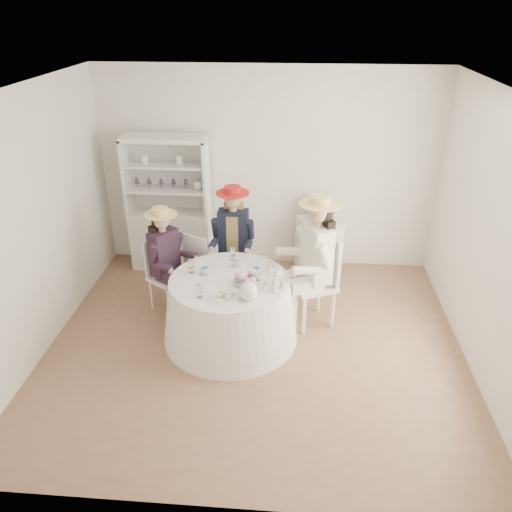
{
  "coord_description": "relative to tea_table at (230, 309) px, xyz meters",
  "views": [
    {
      "loc": [
        0.36,
        -4.42,
        3.41
      ],
      "look_at": [
        0.0,
        0.1,
        1.05
      ],
      "focal_mm": 35.0,
      "sensor_mm": 36.0,
      "label": 1
    }
  ],
  "objects": [
    {
      "name": "table_teapot",
      "position": [
        0.24,
        -0.36,
        0.46
      ],
      "size": [
        0.27,
        0.19,
        0.2
      ],
      "rotation": [
        0.0,
        0.0,
        0.18
      ],
      "color": "white",
      "rests_on": "tea_table"
    },
    {
      "name": "flower_arrangement",
      "position": [
        0.19,
        -0.08,
        0.47
      ],
      "size": [
        0.2,
        0.2,
        0.07
      ],
      "rotation": [
        0.0,
        0.0,
        0.15
      ],
      "color": "pink",
      "rests_on": "tea_table"
    },
    {
      "name": "guest_right",
      "position": [
        0.9,
        0.36,
        0.52
      ],
      "size": [
        0.66,
        0.6,
        1.58
      ],
      "rotation": [
        0.0,
        0.0,
        -1.14
      ],
      "color": "silver",
      "rests_on": "ground"
    },
    {
      "name": "wall_back",
      "position": [
        0.29,
        1.88,
        0.98
      ],
      "size": [
        4.5,
        0.0,
        4.5
      ],
      "primitive_type": "plane",
      "rotation": [
        1.57,
        0.0,
        0.0
      ],
      "color": "silver",
      "rests_on": "ground"
    },
    {
      "name": "guest_mid",
      "position": [
        -0.07,
        0.97,
        0.44
      ],
      "size": [
        0.51,
        0.54,
        1.43
      ],
      "rotation": [
        0.0,
        0.0,
        -0.02
      ],
      "color": "silver",
      "rests_on": "ground"
    },
    {
      "name": "teacup_c",
      "position": [
        0.28,
        0.14,
        0.41
      ],
      "size": [
        0.1,
        0.1,
        0.07
      ],
      "primitive_type": "imported",
      "rotation": [
        0.0,
        0.0,
        0.18
      ],
      "color": "white",
      "rests_on": "tea_table"
    },
    {
      "name": "ground",
      "position": [
        0.29,
        -0.12,
        -0.37
      ],
      "size": [
        4.5,
        4.5,
        0.0
      ],
      "primitive_type": "plane",
      "color": "brown",
      "rests_on": "ground"
    },
    {
      "name": "wall_front",
      "position": [
        0.29,
        -2.12,
        0.98
      ],
      "size": [
        4.5,
        0.0,
        4.5
      ],
      "primitive_type": "plane",
      "rotation": [
        -1.57,
        0.0,
        0.0
      ],
      "color": "silver",
      "rests_on": "ground"
    },
    {
      "name": "stemware_set",
      "position": [
        0.0,
        -0.0,
        0.45
      ],
      "size": [
        0.94,
        0.9,
        0.15
      ],
      "color": "white",
      "rests_on": "tea_table"
    },
    {
      "name": "tea_table",
      "position": [
        0.0,
        0.0,
        0.0
      ],
      "size": [
        1.49,
        1.49,
        0.74
      ],
      "rotation": [
        0.0,
        0.0,
        -0.13
      ],
      "color": "white",
      "rests_on": "ground"
    },
    {
      "name": "guest_left",
      "position": [
        -0.82,
        0.53,
        0.37
      ],
      "size": [
        0.56,
        0.53,
        1.32
      ],
      "rotation": [
        0.0,
        0.0,
        0.98
      ],
      "color": "silver",
      "rests_on": "ground"
    },
    {
      "name": "cupcake_stand",
      "position": [
        0.49,
        -0.14,
        0.46
      ],
      "size": [
        0.25,
        0.25,
        0.23
      ],
      "rotation": [
        0.0,
        0.0,
        0.43
      ],
      "color": "white",
      "rests_on": "tea_table"
    },
    {
      "name": "side_table",
      "position": [
        1.01,
        1.63,
        0.02
      ],
      "size": [
        0.65,
        0.65,
        0.77
      ],
      "primitive_type": "cube",
      "rotation": [
        0.0,
        0.0,
        0.4
      ],
      "color": "silver",
      "rests_on": "ground"
    },
    {
      "name": "wall_left",
      "position": [
        -1.96,
        -0.12,
        0.98
      ],
      "size": [
        0.0,
        4.5,
        4.5
      ],
      "primitive_type": "plane",
      "rotation": [
        1.57,
        0.0,
        1.57
      ],
      "color": "silver",
      "rests_on": "ground"
    },
    {
      "name": "flower_bowl",
      "position": [
        0.17,
        -0.08,
        0.4
      ],
      "size": [
        0.28,
        0.28,
        0.06
      ],
      "primitive_type": "imported",
      "rotation": [
        0.0,
        0.0,
        0.32
      ],
      "color": "white",
      "rests_on": "tea_table"
    },
    {
      "name": "hatbox",
      "position": [
        1.01,
        1.63,
        0.55
      ],
      "size": [
        0.37,
        0.37,
        0.3
      ],
      "primitive_type": "cylinder",
      "rotation": [
        0.0,
        0.0,
        -0.27
      ],
      "color": "black",
      "rests_on": "side_table"
    },
    {
      "name": "spare_chair",
      "position": [
        -0.47,
        0.82,
        0.11
      ],
      "size": [
        0.49,
        0.49,
        0.89
      ],
      "rotation": [
        0.0,
        0.0,
        2.68
      ],
      "color": "silver",
      "rests_on": "ground"
    },
    {
      "name": "sandwich_plate",
      "position": [
        0.01,
        -0.35,
        0.39
      ],
      "size": [
        0.29,
        0.29,
        0.06
      ],
      "rotation": [
        0.0,
        0.0,
        0.08
      ],
      "color": "white",
      "rests_on": "tea_table"
    },
    {
      "name": "wall_right",
      "position": [
        2.54,
        -0.12,
        0.98
      ],
      "size": [
        0.0,
        4.5,
        4.5
      ],
      "primitive_type": "plane",
      "rotation": [
        1.57,
        0.0,
        -1.57
      ],
      "color": "silver",
      "rests_on": "ground"
    },
    {
      "name": "ceiling",
      "position": [
        0.29,
        -0.12,
        2.33
      ],
      "size": [
        4.5,
        4.5,
        0.0
      ],
      "primitive_type": "plane",
      "rotation": [
        3.14,
        0.0,
        0.0
      ],
      "color": "white",
      "rests_on": "wall_back"
    },
    {
      "name": "teacup_b",
      "position": [
        0.04,
        0.29,
        0.41
      ],
      "size": [
        0.09,
        0.09,
        0.07
      ],
      "primitive_type": "imported",
      "rotation": [
        0.0,
        0.0,
        -0.17
      ],
      "color": "white",
      "rests_on": "tea_table"
    },
    {
      "name": "hutch",
      "position": [
        -1.02,
        1.64,
        0.29
      ],
      "size": [
        1.11,
        0.46,
        1.85
      ],
      "rotation": [
        0.0,
        0.0,
        0.05
      ],
      "color": "silver",
      "rests_on": "ground"
    },
    {
      "name": "teacup_a",
      "position": [
        -0.28,
        0.09,
        0.41
      ],
      "size": [
        0.1,
        0.1,
        0.08
      ],
      "primitive_type": "imported",
      "rotation": [
        0.0,
        0.0,
        0.02
      ],
      "color": "white",
      "rests_on": "tea_table"
    }
  ]
}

